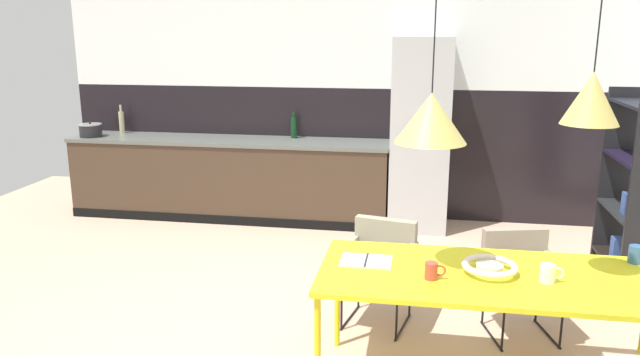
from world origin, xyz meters
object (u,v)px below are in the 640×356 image
object	(u,v)px
bottle_vinegar_dark	(294,127)
open_shelf_unit	(632,195)
mug_white_ceramic	(636,254)
pendant_lamp_over_table_near	(431,118)
dining_table	(495,281)
open_book	(366,261)
fruit_bowl	(490,267)
mug_wide_latte	(548,273)
armchair_head_of_table	(520,268)
mug_short_terracotta	(432,271)
refrigerator_column	(420,135)
pendant_lamp_over_table_far	(591,98)
cooking_pot	(91,130)
armchair_near_window	(380,256)
bottle_spice_small	(122,121)

from	to	relation	value
bottle_vinegar_dark	open_shelf_unit	distance (m)	3.47
mug_white_ceramic	pendant_lamp_over_table_near	size ratio (longest dim) A/B	0.09
dining_table	open_shelf_unit	world-z (taller)	open_shelf_unit
bottle_vinegar_dark	open_book	bearing A→B (deg)	-70.59
fruit_bowl	mug_white_ceramic	distance (m)	0.92
open_shelf_unit	pendant_lamp_over_table_near	distance (m)	2.44
fruit_bowl	bottle_vinegar_dark	world-z (taller)	bottle_vinegar_dark
dining_table	mug_wide_latte	distance (m)	0.29
armchair_head_of_table	mug_wide_latte	distance (m)	0.91
mug_short_terracotta	open_book	bearing A→B (deg)	153.36
dining_table	fruit_bowl	bearing A→B (deg)	171.09
refrigerator_column	mug_white_ceramic	bearing A→B (deg)	-64.82
pendant_lamp_over_table_near	pendant_lamp_over_table_far	size ratio (longest dim) A/B	1.10
armchair_head_of_table	mug_wide_latte	world-z (taller)	mug_wide_latte
mug_white_ceramic	cooking_pot	world-z (taller)	cooking_pot
armchair_near_window	open_book	world-z (taller)	open_book
dining_table	pendant_lamp_over_table_near	xyz separation A→B (m)	(-0.40, -0.01, 0.92)
pendant_lamp_over_table_far	bottle_vinegar_dark	bearing A→B (deg)	124.48
bottle_spice_small	mug_wide_latte	bearing A→B (deg)	-38.19
armchair_head_of_table	mug_white_ceramic	world-z (taller)	mug_white_ceramic
mug_white_ceramic	open_shelf_unit	world-z (taller)	open_shelf_unit
armchair_head_of_table	mug_short_terracotta	distance (m)	1.16
armchair_near_window	bottle_spice_small	world-z (taller)	bottle_spice_small
open_shelf_unit	dining_table	bearing A→B (deg)	-36.50
dining_table	refrigerator_column	bearing A→B (deg)	98.52
mug_white_ceramic	bottle_vinegar_dark	distance (m)	3.98
bottle_vinegar_dark	pendant_lamp_over_table_far	xyz separation A→B (m)	(2.26, -3.29, 0.71)
pendant_lamp_over_table_far	armchair_head_of_table	bearing A→B (deg)	98.78
armchair_head_of_table	pendant_lamp_over_table_far	size ratio (longest dim) A/B	0.57
bottle_vinegar_dark	mug_white_ceramic	bearing A→B (deg)	-47.43
mug_white_ceramic	mug_short_terracotta	size ratio (longest dim) A/B	1.08
refrigerator_column	mug_wide_latte	distance (m)	3.21
cooking_pot	pendant_lamp_over_table_far	xyz separation A→B (m)	(4.56, -2.98, 0.76)
armchair_near_window	bottle_vinegar_dark	size ratio (longest dim) A/B	2.48
armchair_near_window	bottle_spice_small	bearing A→B (deg)	-24.69
armchair_head_of_table	open_book	distance (m)	1.27
armchair_near_window	open_book	distance (m)	0.79
cooking_pot	pendant_lamp_over_table_far	bearing A→B (deg)	-33.18
open_book	mug_wide_latte	bearing A→B (deg)	-7.04
bottle_vinegar_dark	pendant_lamp_over_table_near	xyz separation A→B (m)	(1.46, -3.26, 0.59)
fruit_bowl	pendant_lamp_over_table_near	xyz separation A→B (m)	(-0.36, -0.02, 0.84)
armchair_near_window	open_shelf_unit	size ratio (longest dim) A/B	0.45
mug_wide_latte	pendant_lamp_over_table_near	distance (m)	1.06
fruit_bowl	mug_wide_latte	size ratio (longest dim) A/B	2.44
mug_short_terracotta	open_shelf_unit	world-z (taller)	open_shelf_unit
armchair_near_window	open_book	xyz separation A→B (m)	(-0.04, -0.75, 0.25)
armchair_head_of_table	cooking_pot	world-z (taller)	cooking_pot
armchair_near_window	pendant_lamp_over_table_near	distance (m)	1.43
armchair_head_of_table	pendant_lamp_over_table_near	bearing A→B (deg)	36.21
refrigerator_column	pendant_lamp_over_table_near	distance (m)	3.14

